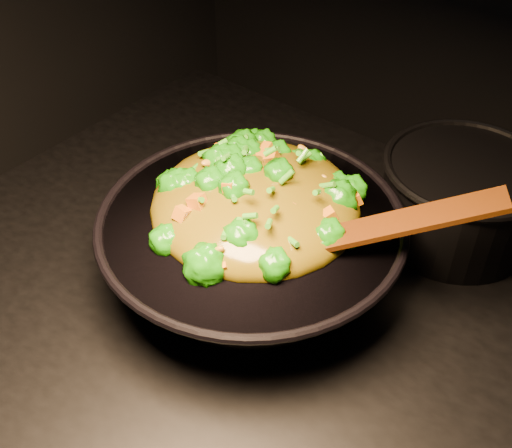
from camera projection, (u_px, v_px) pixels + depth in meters
The scene contains 4 objects.
wok at pixel (252, 250), 0.90m from camera, with size 0.41×0.41×0.11m, color black, non-canonical shape.
stir_fry at pixel (255, 179), 0.85m from camera, with size 0.29×0.29×0.10m, color #1C7A08, non-canonical shape.
spatula at pixel (388, 225), 0.78m from camera, with size 0.28×0.04×0.01m, color #3B1908.
back_pot at pixel (460, 199), 0.97m from camera, with size 0.23×0.23×0.13m, color black.
Camera 1 is at (0.32, -0.48, 1.58)m, focal length 45.00 mm.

